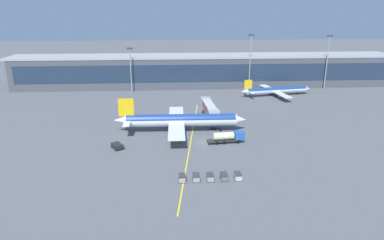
% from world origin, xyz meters
% --- Properties ---
extents(ground_plane, '(700.00, 700.00, 0.00)m').
position_xyz_m(ground_plane, '(0.00, 0.00, 0.00)').
color(ground_plane, '#515459').
extents(apron_lead_in_line, '(10.39, 79.40, 0.01)m').
position_xyz_m(apron_lead_in_line, '(-3.99, 2.00, 0.00)').
color(apron_lead_in_line, yellow).
rests_on(apron_lead_in_line, ground_plane).
extents(terminal_building, '(188.86, 18.00, 15.66)m').
position_xyz_m(terminal_building, '(7.46, 78.03, 7.85)').
color(terminal_building, '#424751').
rests_on(terminal_building, ground_plane).
extents(main_airliner, '(41.86, 33.16, 11.09)m').
position_xyz_m(main_airliner, '(-6.91, 9.64, 3.86)').
color(main_airliner, silver).
rests_on(main_airliner, ground_plane).
extents(jet_bridge, '(4.75, 19.84, 6.57)m').
position_xyz_m(jet_bridge, '(3.40, 20.08, 4.87)').
color(jet_bridge, '#B2B7BC').
rests_on(jet_bridge, ground_plane).
extents(fuel_tanker, '(10.99, 3.55, 3.25)m').
position_xyz_m(fuel_tanker, '(6.76, -0.58, 1.75)').
color(fuel_tanker, '#232326').
rests_on(fuel_tanker, ground_plane).
extents(pushback_tug, '(3.97, 4.44, 1.40)m').
position_xyz_m(pushback_tug, '(-25.04, -3.09, 0.85)').
color(pushback_tug, black).
rests_on(pushback_tug, ground_plane).
extents(baggage_cart_0, '(1.62, 2.65, 1.48)m').
position_xyz_m(baggage_cart_0, '(-7.60, -23.57, 0.78)').
color(baggage_cart_0, gray).
rests_on(baggage_cart_0, ground_plane).
extents(baggage_cart_1, '(1.62, 2.65, 1.48)m').
position_xyz_m(baggage_cart_1, '(-4.40, -23.56, 0.78)').
color(baggage_cart_1, gray).
rests_on(baggage_cart_1, ground_plane).
extents(baggage_cart_2, '(1.62, 2.65, 1.48)m').
position_xyz_m(baggage_cart_2, '(-1.20, -23.56, 0.78)').
color(baggage_cart_2, gray).
rests_on(baggage_cart_2, ground_plane).
extents(baggage_cart_3, '(1.62, 2.65, 1.48)m').
position_xyz_m(baggage_cart_3, '(2.00, -23.55, 0.78)').
color(baggage_cart_3, '#595B60').
rests_on(baggage_cart_3, ground_plane).
extents(baggage_cart_4, '(1.62, 2.65, 1.48)m').
position_xyz_m(baggage_cart_4, '(5.20, -23.55, 0.78)').
color(baggage_cart_4, '#B2B7BC').
rests_on(baggage_cart_4, ground_plane).
extents(commuter_jet_far, '(33.62, 27.01, 7.85)m').
position_xyz_m(commuter_jet_far, '(37.75, 54.85, 2.59)').
color(commuter_jet_far, silver).
rests_on(commuter_jet_far, ground_plane).
extents(apron_light_mast_0, '(2.80, 0.50, 20.70)m').
position_xyz_m(apron_light_mast_0, '(-27.77, 66.07, 12.28)').
color(apron_light_mast_0, gray).
rests_on(apron_light_mast_0, ground_plane).
extents(apron_light_mast_1, '(2.80, 0.50, 25.82)m').
position_xyz_m(apron_light_mast_1, '(64.81, 66.07, 14.94)').
color(apron_light_mast_1, gray).
rests_on(apron_light_mast_1, ground_plane).
extents(apron_light_mast_2, '(2.80, 0.50, 26.31)m').
position_xyz_m(apron_light_mast_2, '(27.77, 66.07, 15.19)').
color(apron_light_mast_2, gray).
rests_on(apron_light_mast_2, ground_plane).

